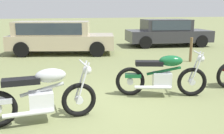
# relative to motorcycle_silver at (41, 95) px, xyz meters

# --- Properties ---
(ground_plane) EXTENTS (120.00, 120.00, 0.00)m
(ground_plane) POSITION_rel_motorcycle_silver_xyz_m (1.34, 0.38, -0.48)
(ground_plane) COLOR olive
(motorcycle_silver) EXTENTS (1.99, 0.64, 1.02)m
(motorcycle_silver) POSITION_rel_motorcycle_silver_xyz_m (0.00, 0.00, 0.00)
(motorcycle_silver) COLOR black
(motorcycle_silver) RESTS_ON ground
(motorcycle_green) EXTENTS (1.95, 0.97, 1.02)m
(motorcycle_green) POSITION_rel_motorcycle_silver_xyz_m (2.65, 0.56, -0.00)
(motorcycle_green) COLOR black
(motorcycle_green) RESTS_ON ground
(car_beige) EXTENTS (4.82, 2.94, 1.43)m
(car_beige) POSITION_rel_motorcycle_silver_xyz_m (1.09, 7.08, 0.36)
(car_beige) COLOR #BCAD8C
(car_beige) RESTS_ON ground
(car_charcoal) EXTENTS (4.68, 2.58, 1.43)m
(car_charcoal) POSITION_rel_motorcycle_silver_xyz_m (7.04, 7.85, 0.32)
(car_charcoal) COLOR #2D2D33
(car_charcoal) RESTS_ON ground
(fence_post_wooden) EXTENTS (0.10, 0.10, 0.92)m
(fence_post_wooden) POSITION_rel_motorcycle_silver_xyz_m (5.63, 3.69, -0.02)
(fence_post_wooden) COLOR brown
(fence_post_wooden) RESTS_ON ground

